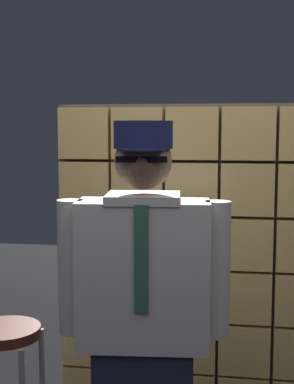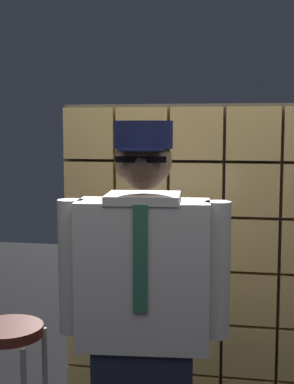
{
  "view_description": "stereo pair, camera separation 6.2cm",
  "coord_description": "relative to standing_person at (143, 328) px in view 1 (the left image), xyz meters",
  "views": [
    {
      "loc": [
        0.23,
        -1.91,
        1.75
      ],
      "look_at": [
        -0.11,
        0.29,
        1.49
      ],
      "focal_mm": 52.31,
      "sensor_mm": 36.0,
      "label": 1
    },
    {
      "loc": [
        0.3,
        -1.9,
        1.75
      ],
      "look_at": [
        -0.11,
        0.29,
        1.49
      ],
      "focal_mm": 52.31,
      "sensor_mm": 36.0,
      "label": 2
    }
  ],
  "objects": [
    {
      "name": "standing_person",
      "position": [
        0.0,
        0.0,
        0.0
      ],
      "size": [
        0.71,
        0.32,
        1.78
      ],
      "rotation": [
        0.0,
        0.0,
        0.09
      ],
      "color": "#1E2333",
      "rests_on": "ground"
    },
    {
      "name": "glass_block_wall",
      "position": [
        0.12,
        1.0,
        0.01
      ],
      "size": [
        1.59,
        0.1,
        1.91
      ],
      "color": "#F2C672",
      "rests_on": "ground"
    },
    {
      "name": "bar_stool",
      "position": [
        -0.71,
        0.23,
        -0.33
      ],
      "size": [
        0.34,
        0.34,
        0.81
      ],
      "color": "#592319",
      "rests_on": "ground"
    }
  ]
}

